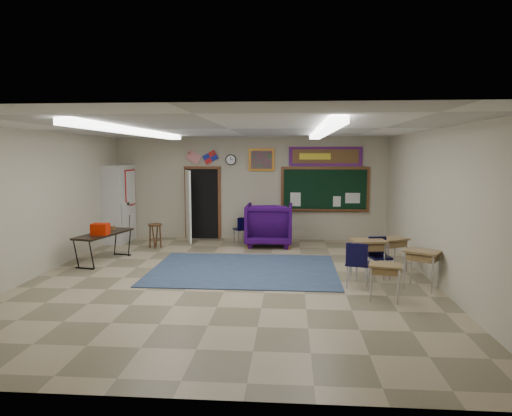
# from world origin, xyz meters

# --- Properties ---
(floor) EXTENTS (9.00, 9.00, 0.00)m
(floor) POSITION_xyz_m (0.00, 0.00, 0.00)
(floor) COLOR gray
(floor) RESTS_ON ground
(back_wall) EXTENTS (8.00, 0.04, 3.00)m
(back_wall) POSITION_xyz_m (0.00, 4.50, 1.50)
(back_wall) COLOR #A69F86
(back_wall) RESTS_ON floor
(front_wall) EXTENTS (8.00, 0.04, 3.00)m
(front_wall) POSITION_xyz_m (0.00, -4.50, 1.50)
(front_wall) COLOR #A69F86
(front_wall) RESTS_ON floor
(left_wall) EXTENTS (0.04, 9.00, 3.00)m
(left_wall) POSITION_xyz_m (-4.00, 0.00, 1.50)
(left_wall) COLOR #A69F86
(left_wall) RESTS_ON floor
(right_wall) EXTENTS (0.04, 9.00, 3.00)m
(right_wall) POSITION_xyz_m (4.00, 0.00, 1.50)
(right_wall) COLOR #A69F86
(right_wall) RESTS_ON floor
(ceiling) EXTENTS (8.00, 9.00, 0.04)m
(ceiling) POSITION_xyz_m (0.00, 0.00, 3.00)
(ceiling) COLOR silver
(ceiling) RESTS_ON back_wall
(area_rug) EXTENTS (4.00, 3.00, 0.02)m
(area_rug) POSITION_xyz_m (0.20, 0.80, 0.01)
(area_rug) COLOR #31445E
(area_rug) RESTS_ON floor
(fluorescent_strips) EXTENTS (3.86, 6.00, 0.10)m
(fluorescent_strips) POSITION_xyz_m (0.00, 0.00, 2.94)
(fluorescent_strips) COLOR white
(fluorescent_strips) RESTS_ON ceiling
(doorway) EXTENTS (1.10, 0.89, 2.16)m
(doorway) POSITION_xyz_m (-1.50, 4.35, 1.06)
(doorway) COLOR black
(doorway) RESTS_ON back_wall
(chalkboard) EXTENTS (2.55, 0.14, 1.30)m
(chalkboard) POSITION_xyz_m (2.20, 4.46, 1.46)
(chalkboard) COLOR brown
(chalkboard) RESTS_ON back_wall
(bulletin_board) EXTENTS (2.10, 0.05, 0.55)m
(bulletin_board) POSITION_xyz_m (2.20, 4.47, 2.45)
(bulletin_board) COLOR #9F0D13
(bulletin_board) RESTS_ON back_wall
(framed_art_print) EXTENTS (0.75, 0.05, 0.65)m
(framed_art_print) POSITION_xyz_m (0.35, 4.47, 2.35)
(framed_art_print) COLOR #A3641F
(framed_art_print) RESTS_ON back_wall
(wall_clock) EXTENTS (0.32, 0.05, 0.32)m
(wall_clock) POSITION_xyz_m (-0.55, 4.47, 2.35)
(wall_clock) COLOR black
(wall_clock) RESTS_ON back_wall
(wall_flags) EXTENTS (1.16, 0.06, 0.70)m
(wall_flags) POSITION_xyz_m (-1.40, 4.44, 2.48)
(wall_flags) COLOR red
(wall_flags) RESTS_ON back_wall
(storage_cabinet) EXTENTS (0.59, 1.25, 2.20)m
(storage_cabinet) POSITION_xyz_m (-3.71, 3.85, 1.10)
(storage_cabinet) COLOR #B8B7B2
(storage_cabinet) RESTS_ON floor
(wingback_armchair) EXTENTS (1.26, 1.30, 1.17)m
(wingback_armchair) POSITION_xyz_m (0.62, 3.56, 0.59)
(wingback_armchair) COLOR #21053A
(wingback_armchair) RESTS_ON floor
(student_chair_reading) EXTENTS (0.51, 0.51, 0.74)m
(student_chair_reading) POSITION_xyz_m (-0.21, 3.90, 0.37)
(student_chair_reading) COLOR black
(student_chair_reading) RESTS_ON floor
(student_chair_desk_a) EXTENTS (0.54, 0.54, 0.88)m
(student_chair_desk_a) POSITION_xyz_m (2.47, -0.34, 0.44)
(student_chair_desk_a) COLOR black
(student_chair_desk_a) RESTS_ON floor
(student_chair_desk_b) EXTENTS (0.48, 0.48, 0.83)m
(student_chair_desk_b) POSITION_xyz_m (3.02, 0.34, 0.42)
(student_chair_desk_b) COLOR black
(student_chair_desk_b) RESTS_ON floor
(student_desk_front_left) EXTENTS (0.72, 0.58, 0.80)m
(student_desk_front_left) POSITION_xyz_m (2.77, 0.32, 0.44)
(student_desk_front_left) COLOR olive
(student_desk_front_left) RESTS_ON floor
(student_desk_front_right) EXTENTS (0.76, 0.70, 0.73)m
(student_desk_front_right) POSITION_xyz_m (3.38, 0.93, 0.41)
(student_desk_front_right) COLOR olive
(student_desk_front_right) RESTS_ON floor
(student_desk_back_left) EXTENTS (0.61, 0.51, 0.64)m
(student_desk_back_left) POSITION_xyz_m (2.82, -1.11, 0.36)
(student_desk_back_left) COLOR olive
(student_desk_back_left) RESTS_ON floor
(student_desk_back_right) EXTENTS (0.76, 0.71, 0.73)m
(student_desk_back_right) POSITION_xyz_m (3.65, -0.35, 0.41)
(student_desk_back_right) COLOR olive
(student_desk_back_right) RESTS_ON floor
(folding_table) EXTENTS (0.91, 1.74, 0.94)m
(folding_table) POSITION_xyz_m (-3.14, 1.33, 0.37)
(folding_table) COLOR black
(folding_table) RESTS_ON floor
(wooden_stool) EXTENTS (0.37, 0.37, 0.65)m
(wooden_stool) POSITION_xyz_m (-2.42, 2.98, 0.34)
(wooden_stool) COLOR #4D3217
(wooden_stool) RESTS_ON floor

